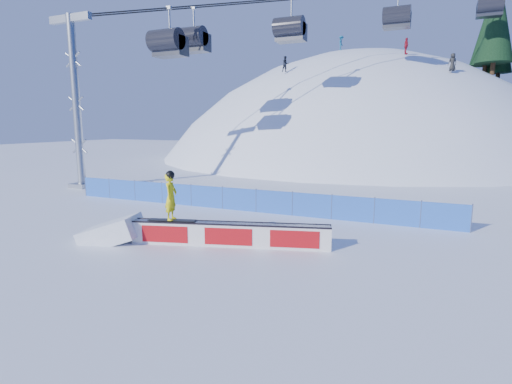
% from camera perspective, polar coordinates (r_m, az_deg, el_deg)
% --- Properties ---
extents(ground, '(160.00, 160.00, 0.00)m').
position_cam_1_polar(ground, '(17.63, -8.92, -5.48)').
color(ground, white).
rests_on(ground, ground).
extents(snow_hill, '(64.00, 64.00, 64.00)m').
position_cam_1_polar(snow_hill, '(61.35, 13.69, -12.18)').
color(snow_hill, white).
rests_on(snow_hill, ground).
extents(safety_fence, '(22.05, 0.05, 1.30)m').
position_cam_1_polar(safety_fence, '(21.32, -2.45, -1.06)').
color(safety_fence, blue).
rests_on(safety_fence, ground).
extents(rail_box, '(7.46, 2.59, 0.91)m').
position_cam_1_polar(rail_box, '(15.23, -3.81, -6.06)').
color(rail_box, white).
rests_on(rail_box, ground).
extents(snow_ramp, '(2.69, 2.07, 1.48)m').
position_cam_1_polar(snow_ramp, '(16.94, -19.84, -6.57)').
color(snow_ramp, white).
rests_on(snow_ramp, ground).
extents(snowboarder, '(1.88, 0.83, 1.94)m').
position_cam_1_polar(snowboarder, '(15.52, -12.06, -0.59)').
color(snowboarder, black).
rests_on(snowboarder, rail_box).
extents(distant_skiers, '(17.31, 9.09, 5.43)m').
position_cam_1_polar(distant_skiers, '(47.36, 14.73, 18.73)').
color(distant_skiers, black).
rests_on(distant_skiers, ground).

